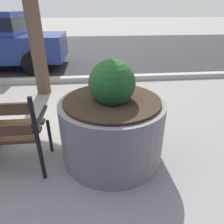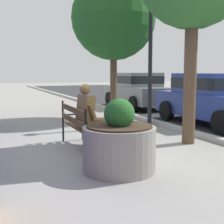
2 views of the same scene
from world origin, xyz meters
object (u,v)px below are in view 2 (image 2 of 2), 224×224
Objects in this scene: bronze_statue_seated at (92,118)px; lamp_post at (151,39)px; street_tree_near_bench at (114,18)px; concrete_planter at (119,145)px; park_bench at (80,124)px; parked_car_blue at (214,97)px; parked_car_grey at (138,89)px.

bronze_statue_seated is 0.35× the size of lamp_post.
concrete_planter is at bearing -21.98° from street_tree_near_bench.
bronze_statue_seated is at bearing 60.98° from park_bench.
parked_car_blue is (2.40, 2.29, -2.56)m from street_tree_near_bench.
parked_car_grey is at bearing 139.09° from street_tree_near_bench.
concrete_planter is (1.53, -0.06, -0.23)m from bronze_statue_seated.
street_tree_near_bench is 1.17× the size of parked_car_grey.
parked_car_grey is 1.00× the size of parked_car_blue.
bronze_statue_seated is (0.12, 0.21, 0.12)m from park_bench.
parked_car_grey is (-6.49, 4.66, 0.30)m from park_bench.
park_bench is 0.46× the size of lamp_post.
bronze_statue_seated is 0.33× the size of parked_car_blue.
park_bench is 0.37× the size of street_tree_near_bench.
concrete_planter is 4.98m from lamp_post.
lamp_post is at bearing -106.99° from parked_car_blue.
parked_car_grey is (-2.64, 2.29, -2.56)m from street_tree_near_bench.
lamp_post is (-2.14, 2.56, 1.88)m from bronze_statue_seated.
bronze_statue_seated is 0.33× the size of parked_car_grey.
street_tree_near_bench is at bearing -136.29° from parked_car_blue.
park_bench is 4.89m from parked_car_blue.
park_bench is at bearing -174.79° from concrete_planter.
park_bench is at bearing -119.02° from bronze_statue_seated.
concrete_planter is (1.65, 0.15, -0.11)m from park_bench.
street_tree_near_bench is (-3.85, 2.37, 2.85)m from park_bench.
lamp_post is (1.82, 0.40, -0.84)m from street_tree_near_bench.
lamp_post is at bearing -22.93° from parked_car_grey.
lamp_post is at bearing 126.18° from park_bench.
lamp_post is (4.46, -1.89, 1.71)m from parked_car_grey.
parked_car_blue is at bearing 73.01° from lamp_post.
bronze_statue_seated is at bearing -28.51° from street_tree_near_bench.
bronze_statue_seated is at bearing -70.58° from parked_car_blue.
parked_car_grey is at bearing 157.07° from lamp_post.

